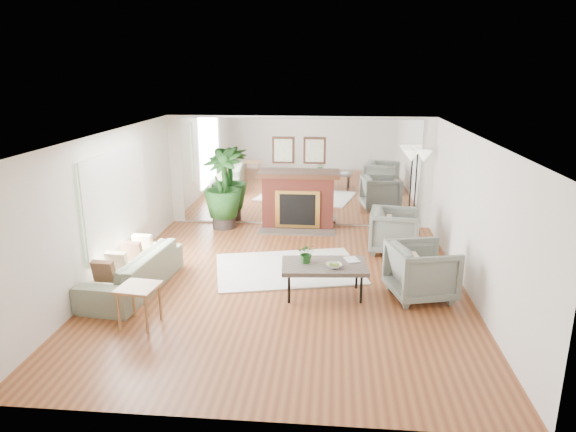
# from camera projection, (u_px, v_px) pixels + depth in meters

# --- Properties ---
(ground) EXTENTS (7.00, 7.00, 0.00)m
(ground) POSITION_uv_depth(u_px,v_px,m) (284.00, 285.00, 8.64)
(ground) COLOR brown
(ground) RESTS_ON ground
(wall_left) EXTENTS (0.02, 7.00, 2.50)m
(wall_left) POSITION_uv_depth(u_px,v_px,m) (106.00, 209.00, 8.55)
(wall_left) COLOR silver
(wall_left) RESTS_ON ground
(wall_right) EXTENTS (0.02, 7.00, 2.50)m
(wall_right) POSITION_uv_depth(u_px,v_px,m) (474.00, 218.00, 8.03)
(wall_right) COLOR silver
(wall_right) RESTS_ON ground
(wall_back) EXTENTS (6.00, 0.02, 2.50)m
(wall_back) POSITION_uv_depth(u_px,v_px,m) (299.00, 172.00, 11.64)
(wall_back) COLOR silver
(wall_back) RESTS_ON ground
(mirror_panel) EXTENTS (5.40, 0.04, 2.40)m
(mirror_panel) POSITION_uv_depth(u_px,v_px,m) (299.00, 172.00, 11.62)
(mirror_panel) COLOR silver
(mirror_panel) RESTS_ON wall_back
(window_panel) EXTENTS (0.04, 2.40, 1.50)m
(window_panel) POSITION_uv_depth(u_px,v_px,m) (117.00, 197.00, 8.91)
(window_panel) COLOR #B2E09E
(window_panel) RESTS_ON wall_left
(fireplace) EXTENTS (1.85, 0.83, 2.05)m
(fireplace) POSITION_uv_depth(u_px,v_px,m) (298.00, 200.00, 11.58)
(fireplace) COLOR maroon
(fireplace) RESTS_ON ground
(area_rug) EXTENTS (2.91, 2.38, 0.03)m
(area_rug) POSITION_uv_depth(u_px,v_px,m) (288.00, 268.00, 9.30)
(area_rug) COLOR silver
(area_rug) RESTS_ON ground
(coffee_table) EXTENTS (1.40, 0.89, 0.53)m
(coffee_table) POSITION_uv_depth(u_px,v_px,m) (324.00, 267.00, 8.10)
(coffee_table) COLOR #574D45
(coffee_table) RESTS_ON ground
(sofa) EXTENTS (1.07, 2.26, 0.64)m
(sofa) POSITION_uv_depth(u_px,v_px,m) (133.00, 271.00, 8.39)
(sofa) COLOR slate
(sofa) RESTS_ON ground
(armchair_back) EXTENTS (1.06, 1.04, 0.86)m
(armchair_back) POSITION_uv_depth(u_px,v_px,m) (395.00, 231.00, 10.09)
(armchair_back) COLOR slate
(armchair_back) RESTS_ON ground
(armchair_front) EXTENTS (1.16, 1.15, 0.88)m
(armchair_front) POSITION_uv_depth(u_px,v_px,m) (422.00, 271.00, 8.06)
(armchair_front) COLOR slate
(armchair_front) RESTS_ON ground
(side_table) EXTENTS (0.58, 0.58, 0.59)m
(side_table) POSITION_uv_depth(u_px,v_px,m) (139.00, 292.00, 7.15)
(side_table) COLOR #9C663E
(side_table) RESTS_ON ground
(potted_ficus) EXTENTS (1.06, 1.06, 1.80)m
(potted_ficus) POSITION_uv_depth(u_px,v_px,m) (223.00, 187.00, 11.49)
(potted_ficus) COLOR black
(potted_ficus) RESTS_ON ground
(floor_lamp) EXTENTS (0.60, 0.33, 1.84)m
(floor_lamp) POSITION_uv_depth(u_px,v_px,m) (417.00, 163.00, 10.95)
(floor_lamp) COLOR black
(floor_lamp) RESTS_ON ground
(tabletop_plant) EXTENTS (0.29, 0.25, 0.32)m
(tabletop_plant) POSITION_uv_depth(u_px,v_px,m) (307.00, 253.00, 8.11)
(tabletop_plant) COLOR #235820
(tabletop_plant) RESTS_ON coffee_table
(fruit_bowl) EXTENTS (0.29, 0.29, 0.06)m
(fruit_bowl) POSITION_uv_depth(u_px,v_px,m) (334.00, 266.00, 7.94)
(fruit_bowl) COLOR #9C663E
(fruit_bowl) RESTS_ON coffee_table
(book) EXTENTS (0.28, 0.33, 0.02)m
(book) POSITION_uv_depth(u_px,v_px,m) (346.00, 260.00, 8.21)
(book) COLOR #9C663E
(book) RESTS_ON coffee_table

